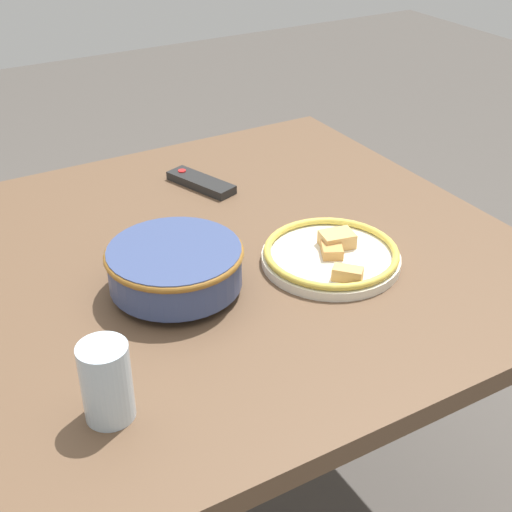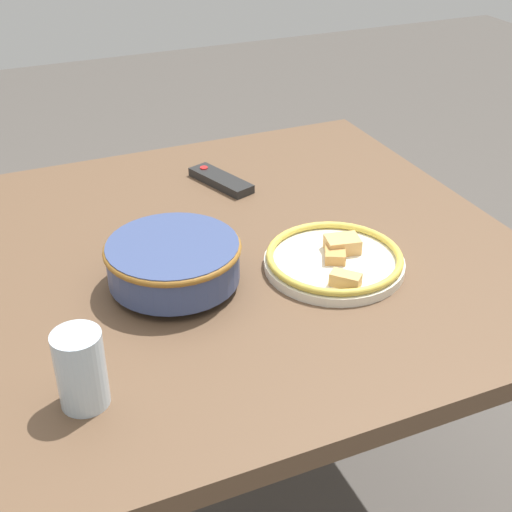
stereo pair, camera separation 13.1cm
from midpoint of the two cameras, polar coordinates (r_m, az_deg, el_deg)
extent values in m
plane|color=#4C4742|center=(1.90, 0.53, -18.58)|extent=(8.00, 8.00, 0.00)
cube|color=brown|center=(1.43, 0.67, -0.08)|extent=(1.13, 1.09, 0.04)
cylinder|color=brown|center=(2.18, 7.48, 0.43)|extent=(0.06, 0.06, 0.69)
cylinder|color=#384775|center=(1.31, -3.67, -2.17)|extent=(0.11, 0.11, 0.02)
cylinder|color=#384775|center=(1.28, -3.73, -0.51)|extent=(0.24, 0.24, 0.07)
cylinder|color=#B75B23|center=(1.28, -3.72, -0.72)|extent=(0.21, 0.21, 0.06)
torus|color=#936023|center=(1.27, -3.78, 0.57)|extent=(0.25, 0.25, 0.01)
cylinder|color=silver|center=(1.37, 8.99, -0.67)|extent=(0.27, 0.27, 0.02)
torus|color=gold|center=(1.36, 9.05, -0.10)|extent=(0.26, 0.26, 0.01)
cube|color=tan|center=(1.29, 10.08, -1.97)|extent=(0.06, 0.06, 0.03)
cube|color=tan|center=(1.36, 9.10, 0.03)|extent=(0.06, 0.06, 0.02)
cube|color=tan|center=(1.39, 9.62, 0.85)|extent=(0.07, 0.06, 0.03)
cube|color=black|center=(1.68, -0.59, 6.02)|extent=(0.11, 0.19, 0.02)
cylinder|color=red|center=(1.71, -2.00, 7.02)|extent=(0.02, 0.02, 0.00)
cylinder|color=silver|center=(1.04, -10.33, -9.05)|extent=(0.07, 0.07, 0.12)
camera|label=1|loc=(0.07, -87.14, 1.75)|focal=50.00mm
camera|label=2|loc=(0.07, 92.86, -1.75)|focal=50.00mm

